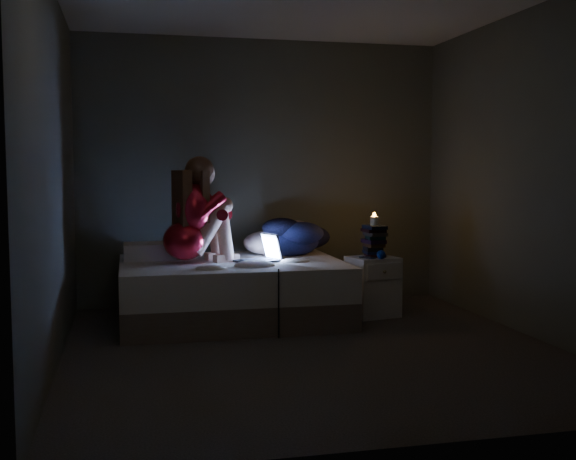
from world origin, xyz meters
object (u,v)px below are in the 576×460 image
object	(u,v)px
bed	(232,291)
candle	(374,225)
nightstand	(373,286)
laptop	(257,247)
woman	(184,210)
phone	(365,257)

from	to	relation	value
bed	candle	size ratio (longest dim) A/B	23.97
nightstand	candle	bearing A→B (deg)	51.01
laptop	woman	bearing A→B (deg)	150.98
candle	phone	world-z (taller)	candle
nightstand	candle	xyz separation A→B (m)	(0.03, 0.06, 0.56)
laptop	candle	size ratio (longest dim) A/B	4.52
bed	candle	xyz separation A→B (m)	(1.31, -0.04, 0.56)
nightstand	candle	size ratio (longest dim) A/B	6.73
phone	bed	bearing A→B (deg)	156.73
candle	bed	bearing A→B (deg)	178.39
bed	nightstand	size ratio (longest dim) A/B	3.56
woman	candle	bearing A→B (deg)	-18.08
woman	candle	distance (m)	1.72
candle	phone	size ratio (longest dim) A/B	0.57
laptop	candle	bearing A→B (deg)	-20.35
laptop	phone	distance (m)	0.98
candle	woman	bearing A→B (deg)	-178.93
nightstand	woman	bearing A→B (deg)	167.53
bed	laptop	xyz separation A→B (m)	(0.21, -0.12, 0.39)
bed	candle	world-z (taller)	candle
woman	nightstand	size ratio (longest dim) A/B	1.71
bed	woman	xyz separation A→B (m)	(-0.41, -0.07, 0.72)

